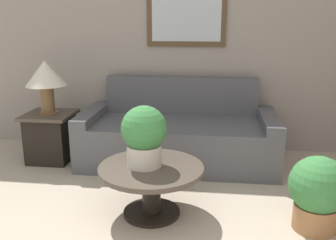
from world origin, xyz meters
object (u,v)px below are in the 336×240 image
Objects in this scene: coffee_table at (151,180)px; table_lamp at (46,77)px; potted_plant_floor at (318,192)px; couch_main at (178,136)px; potted_plant_on_table at (144,134)px; side_table at (51,136)px.

coffee_table is 1.85m from table_lamp.
table_lamp is 2.96m from potted_plant_floor.
potted_plant_on_table is at bearing -97.68° from couch_main.
coffee_table is 1.73× the size of potted_plant_on_table.
coffee_table is 0.39m from potted_plant_on_table.
potted_plant_on_table is at bearing 167.77° from coffee_table.
couch_main is 1.23m from coffee_table.
potted_plant_on_table reaches higher than potted_plant_floor.
potted_plant_floor is at bearing -3.62° from potted_plant_on_table.
potted_plant_on_table is 0.84× the size of potted_plant_floor.
table_lamp is at bearing 156.24° from potted_plant_floor.
couch_main is 1.46m from side_table.
potted_plant_floor is (2.64, -1.16, 0.03)m from side_table.
couch_main is 3.63× the size of table_lamp.
side_table is 0.69m from table_lamp.
side_table is 1.73m from potted_plant_on_table.
potted_plant_floor is at bearing -47.64° from couch_main.
potted_plant_on_table is (1.29, -1.08, -0.28)m from table_lamp.
potted_plant_on_table is (1.29, -1.08, 0.41)m from side_table.
coffee_table is at bearing -95.03° from couch_main.
side_table is (-1.46, -0.14, -0.02)m from couch_main.
table_lamp is 1.00× the size of potted_plant_floor.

